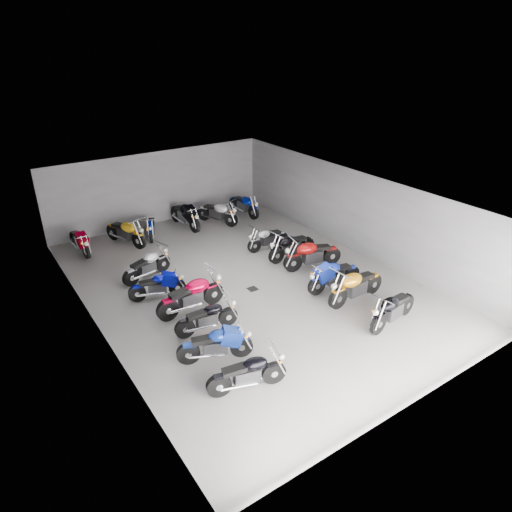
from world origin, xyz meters
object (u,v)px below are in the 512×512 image
object	(u,v)px
motorcycle_left_f	(147,266)
motorcycle_right_c	(334,275)
motorcycle_left_d	(192,296)
motorcycle_right_d	(312,254)
drain_grate	(253,289)
motorcycle_back_d	(185,215)
motorcycle_left_e	(158,286)
motorcycle_left_a	(248,373)
motorcycle_back_f	(244,205)
motorcycle_right_f	(267,238)
motorcycle_left_b	(216,344)
motorcycle_right_e	(291,246)
motorcycle_back_a	(79,241)
motorcycle_right_a	(393,309)
motorcycle_back_b	(126,232)
motorcycle_back_e	(218,213)
motorcycle_right_b	(356,286)
motorcycle_back_c	(151,227)

from	to	relation	value
motorcycle_left_f	motorcycle_right_c	distance (m)	6.45
motorcycle_left_d	motorcycle_right_d	size ratio (longest dim) A/B	1.02
drain_grate	motorcycle_back_d	world-z (taller)	motorcycle_back_d
motorcycle_left_e	motorcycle_back_d	bearing A→B (deg)	161.09
motorcycle_left_a	motorcycle_right_c	distance (m)	5.58
drain_grate	motorcycle_back_f	size ratio (longest dim) A/B	0.15
motorcycle_right_f	motorcycle_left_a	bearing A→B (deg)	141.66
motorcycle_left_b	motorcycle_left_e	xyz separation A→B (m)	(-0.00, 3.79, -0.04)
motorcycle_right_f	motorcycle_right_d	bearing A→B (deg)	-170.24
motorcycle_right_e	motorcycle_back_a	bearing A→B (deg)	50.34
motorcycle_left_f	motorcycle_right_c	size ratio (longest dim) A/B	0.92
motorcycle_right_e	motorcycle_back_f	xyz separation A→B (m)	(1.04, 4.93, -0.00)
motorcycle_right_a	motorcycle_back_d	world-z (taller)	motorcycle_back_d
motorcycle_right_f	motorcycle_back_b	world-z (taller)	motorcycle_back_b
motorcycle_left_b	motorcycle_left_d	size ratio (longest dim) A/B	0.84
motorcycle_right_e	motorcycle_back_e	distance (m)	4.72
motorcycle_right_b	motorcycle_right_f	bearing A→B (deg)	-1.35
motorcycle_left_b	motorcycle_right_e	size ratio (longest dim) A/B	0.89
motorcycle_right_c	motorcycle_right_f	world-z (taller)	motorcycle_right_c
motorcycle_left_b	motorcycle_left_f	bearing A→B (deg)	-160.92
motorcycle_right_c	motorcycle_right_f	distance (m)	3.86
motorcycle_right_b	motorcycle_back_b	size ratio (longest dim) A/B	1.07
motorcycle_back_f	motorcycle_right_f	bearing A→B (deg)	66.12
motorcycle_back_c	motorcycle_left_a	bearing A→B (deg)	104.80
motorcycle_left_f	motorcycle_back_e	bearing A→B (deg)	107.72
drain_grate	motorcycle_right_a	xyz separation A→B (m)	(2.27, -4.00, 0.51)
motorcycle_left_d	motorcycle_right_d	distance (m)	4.95
motorcycle_left_f	motorcycle_back_d	distance (m)	4.75
motorcycle_left_e	motorcycle_right_e	xyz separation A→B (m)	(5.37, -0.13, 0.07)
motorcycle_right_b	motorcycle_left_b	bearing A→B (deg)	89.26
motorcycle_left_f	motorcycle_back_e	world-z (taller)	motorcycle_back_e
motorcycle_right_a	drain_grate	bearing A→B (deg)	20.89
motorcycle_left_d	motorcycle_back_c	bearing A→B (deg)	166.16
motorcycle_right_c	motorcycle_left_f	bearing A→B (deg)	51.84
motorcycle_back_e	motorcycle_back_f	xyz separation A→B (m)	(1.57, 0.24, -0.01)
drain_grate	motorcycle_right_a	size ratio (longest dim) A/B	0.15
motorcycle_right_e	motorcycle_left_f	bearing A→B (deg)	70.85
motorcycle_back_a	motorcycle_back_f	bearing A→B (deg)	174.93
motorcycle_back_b	motorcycle_back_d	size ratio (longest dim) A/B	0.92
motorcycle_right_d	motorcycle_back_d	size ratio (longest dim) A/B	0.97
motorcycle_right_f	motorcycle_back_a	size ratio (longest dim) A/B	0.94
motorcycle_right_a	motorcycle_right_c	xyz separation A→B (m)	(-0.01, 2.50, -0.00)
motorcycle_back_d	motorcycle_right_e	bearing A→B (deg)	106.81
drain_grate	motorcycle_left_d	bearing A→B (deg)	-178.34
motorcycle_right_f	drain_grate	bearing A→B (deg)	136.30
drain_grate	motorcycle_right_f	size ratio (longest dim) A/B	0.17
drain_grate	motorcycle_back_a	world-z (taller)	motorcycle_back_a
motorcycle_left_a	motorcycle_left_b	distance (m)	1.40
motorcycle_left_d	motorcycle_left_e	size ratio (longest dim) A/B	1.26
motorcycle_left_a	motorcycle_right_b	bearing A→B (deg)	121.26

